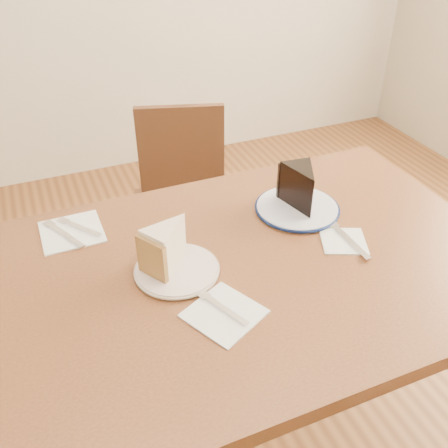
# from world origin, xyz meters

# --- Properties ---
(ground) EXTENTS (4.00, 4.00, 0.00)m
(ground) POSITION_xyz_m (0.00, 0.00, 0.00)
(ground) COLOR #522E15
(ground) RESTS_ON ground
(table) EXTENTS (1.20, 0.80, 0.75)m
(table) POSITION_xyz_m (0.00, 0.00, 0.65)
(table) COLOR #4A2614
(table) RESTS_ON ground
(chair_far) EXTENTS (0.49, 0.49, 0.80)m
(chair_far) POSITION_xyz_m (0.06, 0.75, 0.44)
(chair_far) COLOR #3A1E11
(chair_far) RESTS_ON ground
(plate_cream) EXTENTS (0.19, 0.19, 0.01)m
(plate_cream) POSITION_xyz_m (-0.19, 0.03, 0.76)
(plate_cream) COLOR silver
(plate_cream) RESTS_ON table
(plate_navy) EXTENTS (0.22, 0.22, 0.01)m
(plate_navy) POSITION_xyz_m (0.20, 0.15, 0.76)
(plate_navy) COLOR silver
(plate_navy) RESTS_ON table
(carrot_cake) EXTENTS (0.13, 0.12, 0.09)m
(carrot_cake) POSITION_xyz_m (-0.19, 0.06, 0.81)
(carrot_cake) COLOR beige
(carrot_cake) RESTS_ON plate_cream
(chocolate_cake) EXTENTS (0.10, 0.13, 0.10)m
(chocolate_cake) POSITION_xyz_m (0.20, 0.15, 0.81)
(chocolate_cake) COLOR black
(chocolate_cake) RESTS_ON plate_navy
(napkin_cream) EXTENTS (0.18, 0.18, 0.00)m
(napkin_cream) POSITION_xyz_m (-0.14, -0.13, 0.75)
(napkin_cream) COLOR white
(napkin_cream) RESTS_ON table
(napkin_navy) EXTENTS (0.14, 0.14, 0.00)m
(napkin_navy) POSITION_xyz_m (0.23, -0.02, 0.75)
(napkin_navy) COLOR white
(napkin_navy) RESTS_ON table
(napkin_spare) EXTENTS (0.15, 0.15, 0.00)m
(napkin_spare) POSITION_xyz_m (-0.38, 0.28, 0.75)
(napkin_spare) COLOR white
(napkin_spare) RESTS_ON table
(fork_cream) EXTENTS (0.07, 0.13, 0.00)m
(fork_cream) POSITION_xyz_m (-0.14, -0.12, 0.76)
(fork_cream) COLOR silver
(fork_cream) RESTS_ON napkin_cream
(knife_navy) EXTENTS (0.02, 0.17, 0.00)m
(knife_navy) POSITION_xyz_m (0.24, -0.02, 0.76)
(knife_navy) COLOR silver
(knife_navy) RESTS_ON napkin_navy
(fork_spare) EXTENTS (0.09, 0.12, 0.00)m
(fork_spare) POSITION_xyz_m (-0.36, 0.29, 0.76)
(fork_spare) COLOR white
(fork_spare) RESTS_ON napkin_spare
(knife_spare) EXTENTS (0.08, 0.15, 0.00)m
(knife_spare) POSITION_xyz_m (-0.40, 0.27, 0.76)
(knife_spare) COLOR silver
(knife_spare) RESTS_ON napkin_spare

